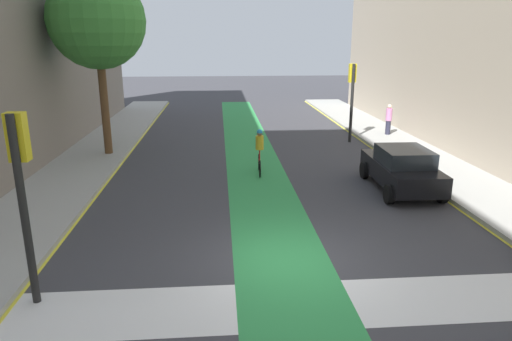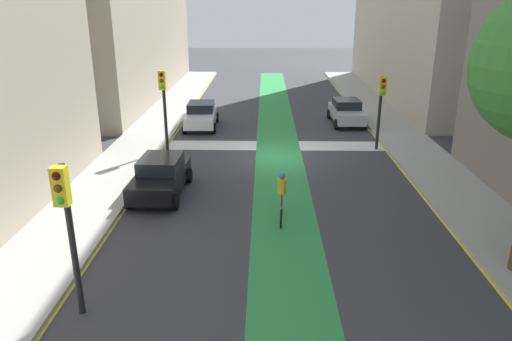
{
  "view_description": "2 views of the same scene",
  "coord_description": "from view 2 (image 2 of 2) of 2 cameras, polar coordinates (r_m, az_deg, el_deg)",
  "views": [
    {
      "loc": [
        -1.65,
        -10.18,
        5.24
      ],
      "look_at": [
        -0.4,
        5.19,
        0.83
      ],
      "focal_mm": 32.08,
      "sensor_mm": 36.0,
      "label": 1
    },
    {
      "loc": [
        0.57,
        23.57,
        7.64
      ],
      "look_at": [
        0.91,
        5.51,
        1.19
      ],
      "focal_mm": 33.56,
      "sensor_mm": 36.0,
      "label": 2
    }
  ],
  "objects": [
    {
      "name": "traffic_signal_far_right",
      "position": [
        12.24,
        -21.7,
        -4.82
      ],
      "size": [
        0.35,
        0.52,
        4.07
      ],
      "color": "black",
      "rests_on": "ground_plane"
    },
    {
      "name": "cyclist_in_lane",
      "position": [
        17.35,
        3.07,
        -3.01
      ],
      "size": [
        0.32,
        1.73,
        1.86
      ],
      "color": "black",
      "rests_on": "ground_plane"
    },
    {
      "name": "crosswalk_band",
      "position": [
        26.7,
        2.25,
        2.99
      ],
      "size": [
        12.0,
        1.8,
        0.01
      ],
      "primitive_type": "cube",
      "color": "silver",
      "rests_on": "ground_plane"
    },
    {
      "name": "curb_stripe_right",
      "position": [
        25.37,
        -11.35,
        1.72
      ],
      "size": [
        0.16,
        60.0,
        0.01
      ],
      "primitive_type": "cube",
      "color": "yellow",
      "rests_on": "ground_plane"
    },
    {
      "name": "traffic_signal_near_left",
      "position": [
        26.08,
        14.69,
        8.22
      ],
      "size": [
        0.35,
        0.52,
        3.93
      ],
      "color": "black",
      "rests_on": "ground_plane"
    },
    {
      "name": "curb_stripe_left",
      "position": [
        25.64,
        15.87,
        1.54
      ],
      "size": [
        0.16,
        60.0,
        0.01
      ],
      "primitive_type": "cube",
      "color": "yellow",
      "rests_on": "ground_plane"
    },
    {
      "name": "sidewalk_left",
      "position": [
        26.04,
        19.08,
        1.64
      ],
      "size": [
        3.0,
        60.0,
        0.15
      ],
      "primitive_type": "cube",
      "color": "#9E9E99",
      "rests_on": "ground_plane"
    },
    {
      "name": "car_silver_left_near",
      "position": [
        31.96,
        10.75,
        6.93
      ],
      "size": [
        2.12,
        4.25,
        1.57
      ],
      "color": "#B2B7BF",
      "rests_on": "ground_plane"
    },
    {
      "name": "sidewalk_right",
      "position": [
        25.71,
        -14.63,
        1.87
      ],
      "size": [
        3.0,
        60.0,
        0.15
      ],
      "primitive_type": "cube",
      "color": "#9E9E99",
      "rests_on": "ground_plane"
    },
    {
      "name": "bike_lane_paint",
      "position": [
        24.79,
        2.75,
        1.67
      ],
      "size": [
        2.4,
        60.0,
        0.01
      ],
      "primitive_type": "cube",
      "color": "#2D8C47",
      "rests_on": "ground_plane"
    },
    {
      "name": "traffic_signal_near_right",
      "position": [
        24.89,
        -10.96,
        8.65
      ],
      "size": [
        0.35,
        0.52,
        4.35
      ],
      "color": "black",
      "rests_on": "ground_plane"
    },
    {
      "name": "car_black_right_far",
      "position": [
        20.12,
        -11.3,
        -0.64
      ],
      "size": [
        2.12,
        4.25,
        1.57
      ],
      "color": "black",
      "rests_on": "ground_plane"
    },
    {
      "name": "car_white_right_near",
      "position": [
        30.63,
        -6.56,
        6.6
      ],
      "size": [
        2.15,
        4.26,
        1.57
      ],
      "color": "silver",
      "rests_on": "ground_plane"
    },
    {
      "name": "ground_plane",
      "position": [
        24.79,
        2.33,
        1.66
      ],
      "size": [
        120.0,
        120.0,
        0.0
      ],
      "primitive_type": "plane",
      "color": "#38383D"
    }
  ]
}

